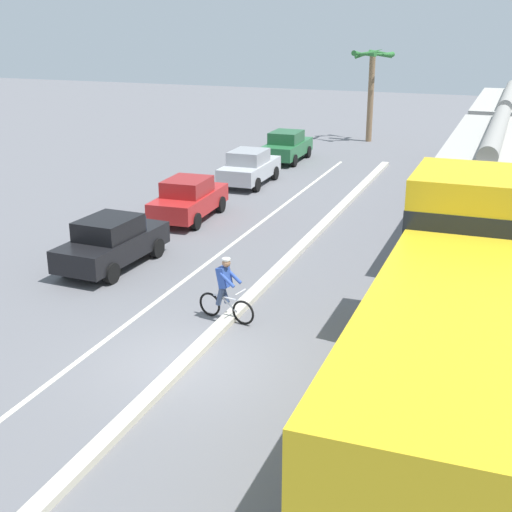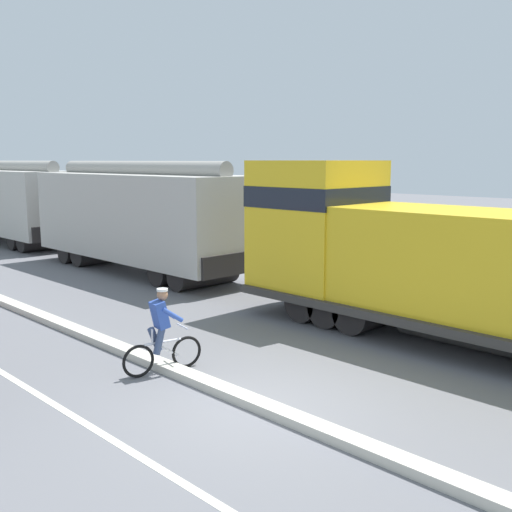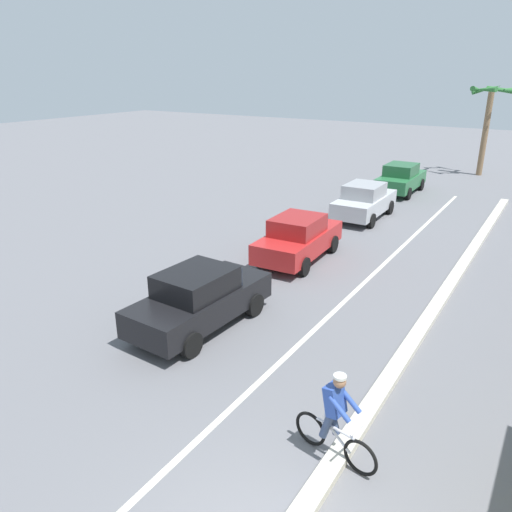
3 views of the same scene
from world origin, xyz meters
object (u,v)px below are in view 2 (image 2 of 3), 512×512
at_px(cyclist, 162,333).
at_px(hopper_car_lead, 139,218).
at_px(locomotive, 434,265).
at_px(hopper_car_middle, 10,202).

bearing_deg(cyclist, hopper_car_lead, 58.21).
height_order(locomotive, hopper_car_lead, locomotive).
relative_size(locomotive, hopper_car_middle, 1.10).
distance_m(locomotive, hopper_car_lead, 12.16).
height_order(hopper_car_middle, cyclist, hopper_car_middle).
bearing_deg(hopper_car_lead, cyclist, -121.79).
distance_m(locomotive, cyclist, 6.54).
bearing_deg(hopper_car_middle, locomotive, -90.00).
distance_m(hopper_car_lead, hopper_car_middle, 11.60).
height_order(locomotive, cyclist, locomotive).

